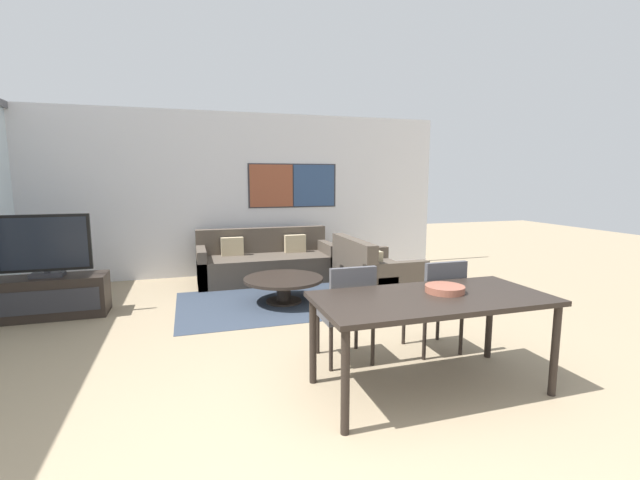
% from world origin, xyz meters
% --- Properties ---
extents(wall_back, '(7.62, 0.09, 2.80)m').
position_xyz_m(wall_back, '(0.03, 5.73, 1.40)').
color(wall_back, silver).
rests_on(wall_back, ground_plane).
extents(area_rug, '(2.83, 1.83, 0.01)m').
position_xyz_m(area_rug, '(0.42, 3.72, 0.00)').
color(area_rug, '#333D4C').
rests_on(area_rug, ground_plane).
extents(tv_console, '(1.30, 0.49, 0.50)m').
position_xyz_m(tv_console, '(-2.45, 3.96, 0.25)').
color(tv_console, black).
rests_on(tv_console, ground_plane).
extents(television, '(1.01, 0.20, 0.76)m').
position_xyz_m(television, '(-2.45, 3.96, 0.88)').
color(television, '#2D2D33').
rests_on(television, tv_console).
extents(sofa_main, '(2.22, 0.90, 0.84)m').
position_xyz_m(sofa_main, '(0.42, 5.11, 0.28)').
color(sofa_main, '#51473D').
rests_on(sofa_main, ground_plane).
extents(sofa_side, '(0.90, 1.35, 0.84)m').
position_xyz_m(sofa_side, '(1.71, 3.69, 0.28)').
color(sofa_side, '#51473D').
rests_on(sofa_side, ground_plane).
extents(coffee_table, '(1.08, 1.08, 0.34)m').
position_xyz_m(coffee_table, '(0.42, 3.72, 0.26)').
color(coffee_table, black).
rests_on(coffee_table, ground_plane).
extents(dining_table, '(1.85, 0.88, 0.77)m').
position_xyz_m(dining_table, '(1.02, 1.00, 0.70)').
color(dining_table, black).
rests_on(dining_table, ground_plane).
extents(dining_chair_left, '(0.46, 0.46, 0.92)m').
position_xyz_m(dining_chair_left, '(0.57, 1.66, 0.52)').
color(dining_chair_left, '#4C4C51').
rests_on(dining_chair_left, ground_plane).
extents(dining_chair_centre, '(0.46, 0.46, 0.92)m').
position_xyz_m(dining_chair_centre, '(1.48, 1.63, 0.52)').
color(dining_chair_centre, '#4C4C51').
rests_on(dining_chair_centre, ground_plane).
extents(fruit_bowl, '(0.32, 0.32, 0.05)m').
position_xyz_m(fruit_bowl, '(1.18, 1.07, 0.80)').
color(fruit_bowl, '#995642').
rests_on(fruit_bowl, dining_table).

